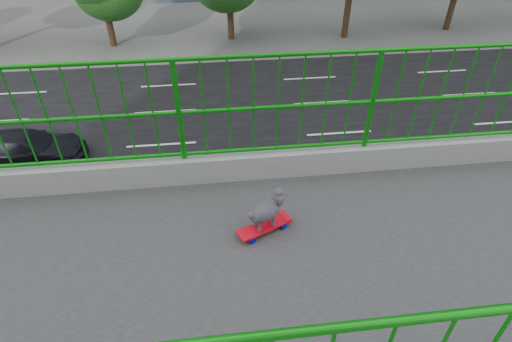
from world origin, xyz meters
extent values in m
cube|color=black|center=(-13.00, 0.00, 0.01)|extent=(18.00, 90.00, 0.02)
cylinder|color=black|center=(-25.80, -4.00, 1.36)|extent=(0.44, 0.44, 2.73)
cylinder|color=black|center=(-26.20, 4.00, 1.43)|extent=(0.44, 0.44, 2.87)
cylinder|color=black|center=(-25.60, 12.00, 1.33)|extent=(0.44, 0.44, 2.66)
cylinder|color=black|center=(-26.30, 20.00, 1.50)|extent=(0.44, 0.44, 3.01)
cube|color=red|center=(-0.51, 2.75, 7.06)|extent=(0.38, 0.57, 0.02)
cube|color=#99999E|center=(-0.43, 2.59, 7.04)|extent=(0.10, 0.07, 0.02)
cylinder|color=#060A95|center=(-0.49, 2.56, 7.03)|extent=(0.05, 0.07, 0.06)
sphere|color=yellow|center=(-0.49, 2.56, 7.03)|extent=(0.03, 0.03, 0.03)
cylinder|color=#060A95|center=(-0.37, 2.62, 7.03)|extent=(0.05, 0.07, 0.06)
sphere|color=yellow|center=(-0.37, 2.62, 7.03)|extent=(0.03, 0.03, 0.03)
cube|color=#99999E|center=(-0.58, 2.91, 7.04)|extent=(0.10, 0.07, 0.02)
cylinder|color=#060A95|center=(-0.64, 2.88, 7.03)|extent=(0.05, 0.07, 0.06)
sphere|color=yellow|center=(-0.64, 2.88, 7.03)|extent=(0.03, 0.03, 0.03)
cylinder|color=#060A95|center=(-0.52, 2.94, 7.03)|extent=(0.05, 0.07, 0.06)
sphere|color=yellow|center=(-0.52, 2.94, 7.03)|extent=(0.03, 0.03, 0.03)
ellipsoid|color=#323035|center=(-0.51, 2.75, 7.25)|extent=(0.28, 0.32, 0.19)
sphere|color=#323035|center=(-0.57, 2.89, 7.37)|extent=(0.12, 0.12, 0.12)
sphere|color=black|center=(-0.60, 2.96, 7.35)|extent=(0.02, 0.02, 0.02)
sphere|color=#323035|center=(-0.44, 2.61, 7.28)|extent=(0.06, 0.06, 0.06)
cylinder|color=#323035|center=(-0.57, 2.80, 7.13)|extent=(0.03, 0.03, 0.11)
cylinder|color=#323035|center=(-0.50, 2.83, 7.13)|extent=(0.03, 0.03, 0.11)
cylinder|color=#323035|center=(-0.51, 2.66, 7.13)|extent=(0.03, 0.03, 0.11)
cylinder|color=#323035|center=(-0.44, 2.69, 7.13)|extent=(0.03, 0.03, 0.11)
imported|color=red|center=(-6.00, 10.90, 0.67)|extent=(1.58, 3.94, 1.34)
imported|color=gray|center=(-9.20, -0.49, 0.70)|extent=(2.33, 5.05, 1.40)
imported|color=black|center=(-12.40, -5.24, 0.67)|extent=(1.86, 4.58, 1.33)
camera|label=1|loc=(2.24, 2.34, 9.83)|focal=28.49mm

